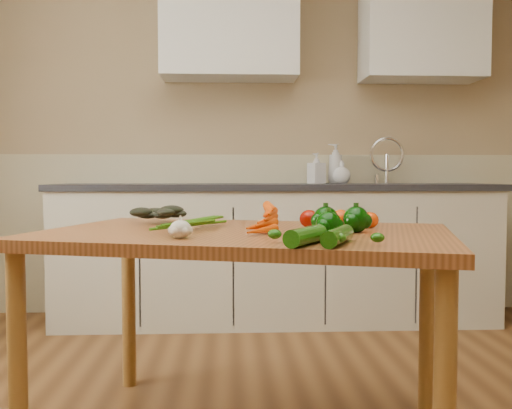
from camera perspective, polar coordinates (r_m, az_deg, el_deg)
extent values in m
cube|color=tan|center=(4.04, -1.23, 7.83)|extent=(4.00, 0.02, 2.60)
cube|color=#C0B690|center=(4.03, -1.21, -2.84)|extent=(3.98, 0.03, 1.10)
cube|color=beige|center=(3.76, 1.97, -5.10)|extent=(2.80, 0.60, 0.86)
cube|color=#2B2B30|center=(3.72, 1.98, 1.77)|extent=(2.84, 0.64, 0.04)
cube|color=#99999E|center=(3.87, 13.64, 1.14)|extent=(0.55, 0.42, 0.10)
cylinder|color=silver|center=(4.04, 12.95, 3.78)|extent=(0.02, 0.02, 0.24)
cube|color=silver|center=(3.96, -2.68, 17.47)|extent=(0.90, 0.35, 0.70)
cube|color=silver|center=(4.17, 16.28, 16.61)|extent=(0.80, 0.35, 0.70)
cube|color=brown|center=(2.03, -1.07, -3.20)|extent=(1.62, 1.27, 0.04)
cylinder|color=olive|center=(2.03, -22.76, -14.41)|extent=(0.06, 0.06, 0.72)
cylinder|color=olive|center=(1.68, 18.34, -18.09)|extent=(0.06, 0.06, 0.72)
cylinder|color=olive|center=(2.69, -12.61, -9.97)|extent=(0.06, 0.06, 0.72)
cylinder|color=olive|center=(2.43, 16.71, -11.41)|extent=(0.06, 0.06, 0.72)
imported|color=silver|center=(3.95, 7.96, 4.07)|extent=(0.14, 0.14, 0.27)
imported|color=silver|center=(3.86, 6.07, 3.62)|extent=(0.13, 0.13, 0.21)
imported|color=silver|center=(3.86, 8.57, 3.22)|extent=(0.17, 0.17, 0.15)
ellipsoid|color=beige|center=(1.79, -7.56, -2.48)|extent=(0.07, 0.07, 0.06)
sphere|color=black|center=(1.99, 6.98, -1.48)|extent=(0.09, 0.09, 0.09)
sphere|color=black|center=(1.99, 9.96, -1.49)|extent=(0.09, 0.09, 0.09)
sphere|color=black|center=(1.83, 7.24, -2.00)|extent=(0.08, 0.08, 0.08)
ellipsoid|color=#8A0C02|center=(2.14, 5.35, -1.44)|extent=(0.07, 0.07, 0.07)
ellipsoid|color=#D33B05|center=(2.21, 8.48, -1.35)|extent=(0.07, 0.07, 0.07)
ellipsoid|color=#D33B05|center=(2.16, 11.31, -1.54)|extent=(0.07, 0.07, 0.06)
cylinder|color=#134707|center=(1.64, 8.18, -3.14)|extent=(0.13, 0.22, 0.05)
cylinder|color=#134707|center=(1.62, 5.01, -3.14)|extent=(0.15, 0.20, 0.05)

